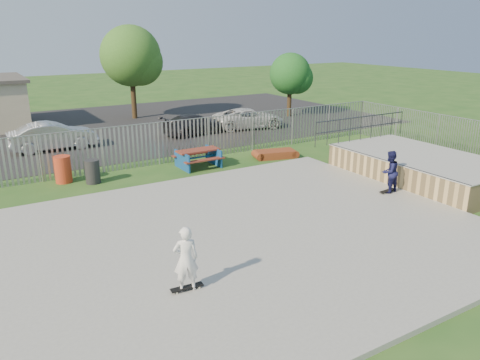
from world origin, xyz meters
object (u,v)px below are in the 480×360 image
car_white (249,118)px  skater_white (186,259)px  trash_bin_grey (93,172)px  skater_navy (389,172)px  picnic_table (198,158)px  tree_mid (131,56)px  car_dark (195,124)px  funbox (275,154)px  trash_bin_red (63,169)px  car_silver (53,136)px  tree_right (290,74)px

car_white → skater_white: size_ratio=2.81×
trash_bin_grey → skater_navy: skater_navy is taller
picnic_table → car_white: 9.30m
car_white → tree_mid: tree_mid is taller
picnic_table → car_dark: 7.12m
funbox → tree_mid: tree_mid is taller
trash_bin_red → car_silver: bearing=83.2°
funbox → trash_bin_grey: trash_bin_grey is taller
trash_bin_grey → skater_navy: size_ratio=0.61×
funbox → car_white: 7.42m
skater_white → car_dark: bearing=-101.7°
car_white → skater_white: (-11.88, -16.16, 0.31)m
car_silver → tree_mid: 10.22m
funbox → skater_white: size_ratio=1.25×
skater_navy → skater_white: (-9.54, -2.46, 0.00)m
car_silver → tree_right: bearing=-84.4°
trash_bin_grey → car_white: car_white is taller
trash_bin_grey → car_silver: 6.79m
trash_bin_grey → tree_mid: tree_mid is taller
trash_bin_grey → skater_white: skater_white is taller
car_dark → tree_right: bearing=-83.2°
picnic_table → tree_right: bearing=35.7°
picnic_table → funbox: size_ratio=0.98×
trash_bin_red → skater_navy: size_ratio=0.69×
picnic_table → car_silver: car_silver is taller
funbox → skater_navy: skater_navy is taller
car_silver → skater_white: 16.64m
car_white → tree_mid: 9.61m
trash_bin_red → car_white: car_white is taller
picnic_table → trash_bin_grey: (-4.79, 0.09, 0.07)m
tree_right → car_white: bearing=-155.4°
tree_right → skater_navy: bearing=-114.5°
tree_mid → skater_white: (-6.78, -23.43, -3.38)m
car_silver → trash_bin_grey: bearing=-177.9°
skater_navy → tree_right: bearing=-121.3°
car_dark → tree_right: tree_right is taller
trash_bin_grey → skater_navy: bearing=-38.8°
funbox → skater_white: bearing=-119.8°
trash_bin_red → tree_mid: size_ratio=0.17×
tree_right → car_dark: bearing=-166.0°
picnic_table → trash_bin_red: (-5.81, 0.82, 0.14)m
tree_right → skater_navy: (-7.25, -15.94, -2.10)m
car_silver → tree_mid: bearing=-45.3°
skater_navy → trash_bin_grey: bearing=-45.6°
trash_bin_grey → tree_mid: bearing=64.5°
tree_mid → car_white: bearing=-54.9°
skater_white → trash_bin_grey: bearing=-77.1°
funbox → picnic_table: bearing=-172.3°
tree_right → picnic_table: bearing=-143.5°
funbox → skater_navy: bearing=-71.9°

